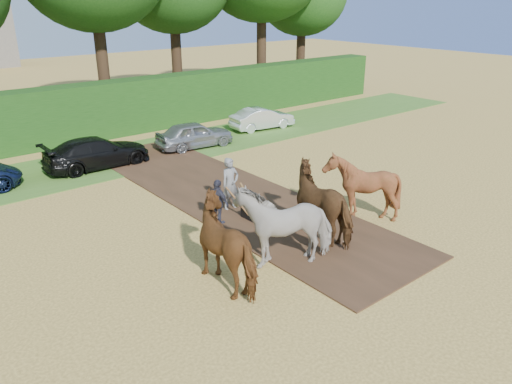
% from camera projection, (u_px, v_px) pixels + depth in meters
% --- Properties ---
extents(ground, '(120.00, 120.00, 0.00)m').
position_uv_depth(ground, '(332.00, 279.00, 13.94)').
color(ground, gold).
rests_on(ground, ground).
extents(earth_strip, '(4.50, 17.00, 0.05)m').
position_uv_depth(earth_strip, '(227.00, 194.00, 19.84)').
color(earth_strip, '#472D1C').
rests_on(earth_strip, ground).
extents(grass_verge, '(50.00, 5.00, 0.03)m').
position_uv_depth(grass_verge, '(116.00, 160.00, 23.99)').
color(grass_verge, '#38601E').
rests_on(grass_verge, ground).
extents(hedgerow, '(46.00, 1.60, 3.00)m').
position_uv_depth(hedgerow, '(77.00, 114.00, 26.68)').
color(hedgerow, '#14380F').
rests_on(hedgerow, ground).
extents(spectator_far, '(0.55, 1.01, 1.63)m').
position_uv_depth(spectator_far, '(218.00, 202.00, 17.01)').
color(spectator_far, '#282835').
rests_on(spectator_far, ground).
extents(plough_team, '(7.70, 5.73, 2.37)m').
position_uv_depth(plough_team, '(303.00, 211.00, 15.46)').
color(plough_team, brown).
rests_on(plough_team, ground).
extents(parked_cars, '(29.06, 2.91, 1.40)m').
position_uv_depth(parked_cars, '(54.00, 159.00, 21.92)').
color(parked_cars, silver).
rests_on(parked_cars, ground).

